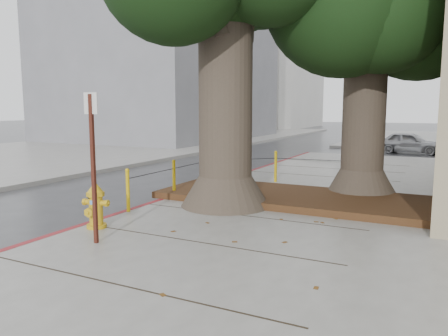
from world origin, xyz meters
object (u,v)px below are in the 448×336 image
object	(u,v)px
signpost	(93,159)
car_dark	(215,134)
car_silver	(409,143)
fire_hydrant	(96,205)

from	to	relation	value
signpost	car_dark	world-z (taller)	signpost
car_silver	car_dark	world-z (taller)	car_dark
fire_hydrant	car_silver	distance (m)	19.24
car_silver	car_dark	distance (m)	12.00
signpost	car_dark	distance (m)	21.99
signpost	car_dark	bearing A→B (deg)	105.41
fire_hydrant	car_dark	distance (m)	21.07
car_silver	fire_hydrant	bearing A→B (deg)	174.29
fire_hydrant	car_silver	size ratio (longest dim) A/B	0.26
signpost	car_silver	world-z (taller)	signpost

